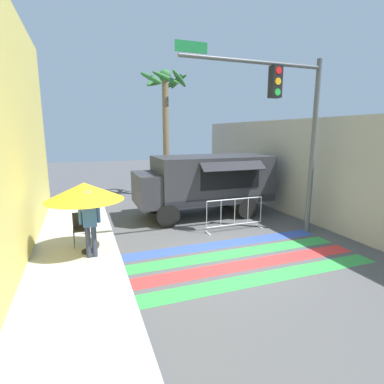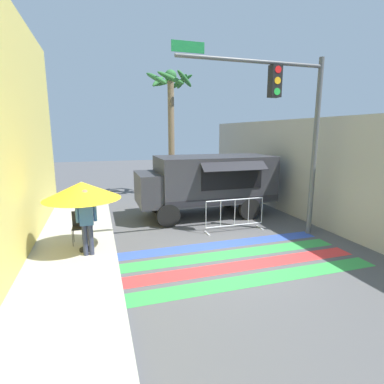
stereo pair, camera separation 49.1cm
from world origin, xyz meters
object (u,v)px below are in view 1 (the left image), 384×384
food_truck (202,180)px  folding_chair (81,226)px  barricade_front (235,215)px  patio_umbrella (84,192)px  traffic_signal_pole (290,114)px  vendor_person (90,219)px  palm_tree (166,106)px

food_truck → folding_chair: size_ratio=5.75×
food_truck → barricade_front: food_truck is taller
food_truck → patio_umbrella: food_truck is taller
patio_umbrella → folding_chair: 1.33m
traffic_signal_pole → barricade_front: bearing=142.4°
patio_umbrella → barricade_front: (4.83, 0.66, -1.26)m
traffic_signal_pole → folding_chair: size_ratio=6.05×
patio_umbrella → food_truck: bearing=32.0°
traffic_signal_pole → vendor_person: traffic_signal_pole is taller
patio_umbrella → folding_chair: (-0.17, 0.70, -1.12)m
food_truck → vendor_person: 5.43m
folding_chair → barricade_front: (5.00, -0.04, -0.14)m
food_truck → patio_umbrella: bearing=-148.0°
barricade_front → palm_tree: size_ratio=0.33×
palm_tree → traffic_signal_pole: bearing=-75.1°
patio_umbrella → barricade_front: size_ratio=0.95×
traffic_signal_pole → palm_tree: palm_tree is taller
vendor_person → barricade_front: (4.75, 1.01, -0.60)m
food_truck → folding_chair: bearing=-155.7°
vendor_person → palm_tree: size_ratio=0.28×
folding_chair → palm_tree: bearing=36.7°
vendor_person → palm_tree: 9.10m
patio_umbrella → vendor_person: 0.76m
barricade_front → food_truck: bearing=98.9°
food_truck → vendor_person: size_ratio=3.04×
food_truck → traffic_signal_pole: bearing=-62.7°
palm_tree → food_truck: bearing=-85.6°
patio_umbrella → vendor_person: patio_umbrella is taller
food_truck → palm_tree: 5.29m
barricade_front → traffic_signal_pole: bearing=-37.6°
food_truck → vendor_person: bearing=-144.4°
traffic_signal_pole → palm_tree: size_ratio=0.89×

